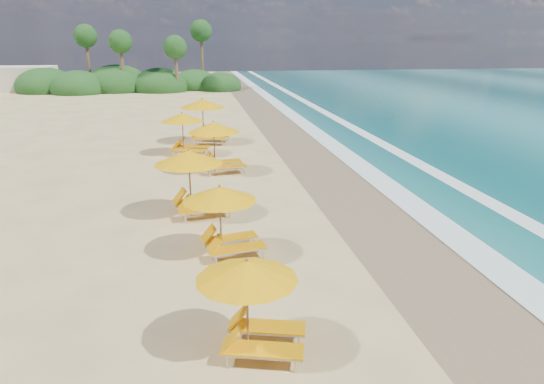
{
  "coord_description": "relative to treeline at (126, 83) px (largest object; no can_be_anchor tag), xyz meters",
  "views": [
    {
      "loc": [
        -2.38,
        -14.84,
        5.91
      ],
      "look_at": [
        0.0,
        0.0,
        1.2
      ],
      "focal_mm": 32.4,
      "sensor_mm": 36.0,
      "label": 1
    }
  ],
  "objects": [
    {
      "name": "station_2",
      "position": [
        8.56,
        -52.08,
        0.13
      ],
      "size": [
        2.5,
        2.43,
        2.01
      ],
      "rotation": [
        0.0,
        0.0,
        -0.27
      ],
      "color": "olive",
      "rests_on": "ground"
    },
    {
      "name": "treeline",
      "position": [
        0.0,
        0.0,
        0.0
      ],
      "size": [
        25.8,
        8.8,
        9.74
      ],
      "color": "#163D14",
      "rests_on": "ground"
    },
    {
      "name": "station_7",
      "position": [
        8.3,
        -31.55,
        0.49
      ],
      "size": [
        3.34,
        3.25,
        2.66
      ],
      "rotation": [
        0.0,
        0.0,
        -0.29
      ],
      "color": "olive",
      "rests_on": "ground"
    },
    {
      "name": "wet_sand",
      "position": [
        13.94,
        -45.51,
        -0.99
      ],
      "size": [
        4.0,
        160.0,
        0.01
      ],
      "primitive_type": "cube",
      "color": "#856F4F",
      "rests_on": "ground"
    },
    {
      "name": "station_3",
      "position": [
        8.33,
        -47.43,
        0.18
      ],
      "size": [
        2.54,
        2.43,
        2.1
      ],
      "rotation": [
        0.0,
        0.0,
        0.19
      ],
      "color": "olive",
      "rests_on": "ground"
    },
    {
      "name": "station_4",
      "position": [
        7.51,
        -43.98,
        0.34
      ],
      "size": [
        2.9,
        2.79,
        2.39
      ],
      "rotation": [
        0.0,
        0.0,
        0.21
      ],
      "color": "olive",
      "rests_on": "ground"
    },
    {
      "name": "station_5",
      "position": [
        8.61,
        -38.29,
        0.35
      ],
      "size": [
        2.83,
        2.69,
        2.41
      ],
      "rotation": [
        0.0,
        0.0,
        0.15
      ],
      "color": "olive",
      "rests_on": "ground"
    },
    {
      "name": "surf_foam",
      "position": [
        16.64,
        -45.51,
        -0.97
      ],
      "size": [
        4.0,
        160.0,
        0.01
      ],
      "color": "white",
      "rests_on": "ground"
    },
    {
      "name": "beach_building",
      "position": [
        -12.06,
        2.49,
        0.4
      ],
      "size": [
        7.0,
        5.0,
        2.8
      ],
      "primitive_type": "cube",
      "color": "beige",
      "rests_on": "ground"
    },
    {
      "name": "station_6",
      "position": [
        7.14,
        -34.47,
        0.28
      ],
      "size": [
        2.88,
        2.8,
        2.27
      ],
      "rotation": [
        0.0,
        0.0,
        -0.31
      ],
      "color": "olive",
      "rests_on": "ground"
    },
    {
      "name": "ground",
      "position": [
        9.94,
        -45.51,
        -1.0
      ],
      "size": [
        160.0,
        160.0,
        0.0
      ],
      "primitive_type": "plane",
      "color": "#D6BD7E",
      "rests_on": "ground"
    }
  ]
}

